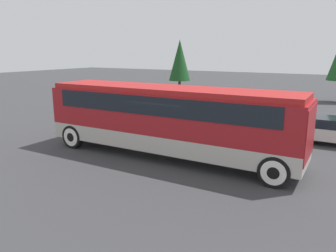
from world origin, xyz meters
name	(u,v)px	position (x,y,z in m)	size (l,w,h in m)	color
ground_plane	(168,156)	(0.00, 0.00, 0.00)	(120.00, 120.00, 0.00)	#38383A
tour_bus	(170,115)	(0.10, 0.00, 1.82)	(11.18, 2.51, 3.01)	#B7B2A8
parked_car_near	(326,130)	(5.71, 5.80, 0.66)	(4.67, 1.85, 1.29)	silver
parked_car_mid	(211,108)	(-1.58, 8.56, 0.71)	(4.79, 1.86, 1.41)	#BCBCC1
tree_left	(180,60)	(-9.60, 19.12, 3.55)	(2.25, 2.25, 5.67)	brown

